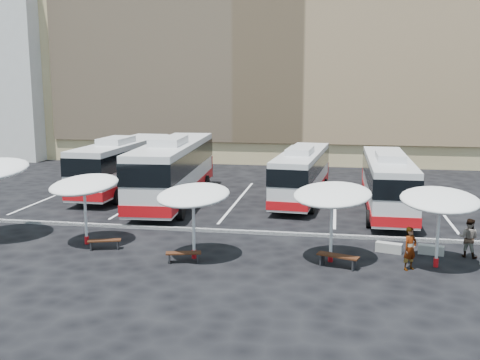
% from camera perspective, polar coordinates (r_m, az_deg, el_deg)
% --- Properties ---
extents(ground, '(120.00, 120.00, 0.00)m').
position_cam_1_polar(ground, '(27.46, -3.13, -5.54)').
color(ground, black).
rests_on(ground, ground).
extents(sandstone_building, '(42.00, 18.25, 29.60)m').
position_cam_1_polar(sandstone_building, '(58.19, 3.99, 15.20)').
color(sandstone_building, tan).
rests_on(sandstone_building, ground).
extents(apartment_block, '(14.00, 14.00, 18.00)m').
position_cam_1_polar(apartment_block, '(63.61, -22.92, 10.73)').
color(apartment_block, silver).
rests_on(apartment_block, ground).
extents(curb_divider, '(34.00, 0.25, 0.15)m').
position_cam_1_polar(curb_divider, '(27.91, -2.91, -5.12)').
color(curb_divider, black).
rests_on(curb_divider, ground).
extents(bay_lines, '(24.15, 12.00, 0.01)m').
position_cam_1_polar(bay_lines, '(35.08, -0.23, -2.08)').
color(bay_lines, white).
rests_on(bay_lines, ground).
extents(bus_0, '(3.06, 11.93, 3.76)m').
position_cam_1_polar(bus_0, '(38.40, -11.79, 1.67)').
color(bus_0, silver).
rests_on(bus_0, ground).
extents(bus_1, '(3.59, 13.13, 4.12)m').
position_cam_1_polar(bus_1, '(34.41, -6.78, 1.17)').
color(bus_1, silver).
rests_on(bus_1, ground).
extents(bus_2, '(3.17, 10.88, 3.41)m').
position_cam_1_polar(bus_2, '(35.07, 6.28, 0.74)').
color(bus_2, silver).
rests_on(bus_2, ground).
extents(bus_3, '(2.59, 10.99, 3.49)m').
position_cam_1_polar(bus_3, '(32.71, 14.76, -0.13)').
color(bus_3, silver).
rests_on(bus_3, ground).
extents(sunshade_1, '(4.03, 4.05, 3.23)m').
position_cam_1_polar(sunshade_1, '(26.18, -15.56, -0.50)').
color(sunshade_1, silver).
rests_on(sunshade_1, ground).
extents(sunshade_2, '(3.90, 3.92, 3.18)m').
position_cam_1_polar(sunshade_2, '(23.24, -4.77, -1.58)').
color(sunshade_2, silver).
rests_on(sunshade_2, ground).
extents(sunshade_3, '(4.01, 4.04, 3.31)m').
position_cam_1_polar(sunshade_3, '(23.02, 9.36, -1.52)').
color(sunshade_3, silver).
rests_on(sunshade_3, ground).
extents(sunshade_4, '(3.29, 3.33, 3.22)m').
position_cam_1_polar(sunshade_4, '(23.44, 19.64, -1.95)').
color(sunshade_4, silver).
rests_on(sunshade_4, ground).
extents(wood_bench_1, '(1.49, 0.79, 0.44)m').
position_cam_1_polar(wood_bench_1, '(25.67, -13.61, -6.15)').
color(wood_bench_1, black).
rests_on(wood_bench_1, ground).
extents(wood_bench_2, '(1.49, 0.73, 0.44)m').
position_cam_1_polar(wood_bench_2, '(23.33, -5.76, -7.55)').
color(wood_bench_2, black).
rests_on(wood_bench_2, ground).
extents(wood_bench_3, '(1.73, 0.97, 0.51)m').
position_cam_1_polar(wood_bench_3, '(22.96, 9.92, -7.81)').
color(wood_bench_3, black).
rests_on(wood_bench_3, ground).
extents(conc_bench_0, '(1.18, 0.68, 0.42)m').
position_cam_1_polar(conc_bench_0, '(25.43, 14.90, -6.66)').
color(conc_bench_0, gray).
rests_on(conc_bench_0, ground).
extents(conc_bench_1, '(1.11, 0.56, 0.40)m').
position_cam_1_polar(conc_bench_1, '(25.67, 18.84, -6.73)').
color(conc_bench_1, gray).
rests_on(conc_bench_1, ground).
extents(passenger_0, '(0.75, 0.72, 1.73)m').
position_cam_1_polar(passenger_0, '(23.19, 16.90, -6.70)').
color(passenger_0, black).
rests_on(passenger_0, ground).
extents(passenger_1, '(1.01, 0.93, 1.67)m').
position_cam_1_polar(passenger_1, '(25.64, 22.26, -5.49)').
color(passenger_1, black).
rests_on(passenger_1, ground).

